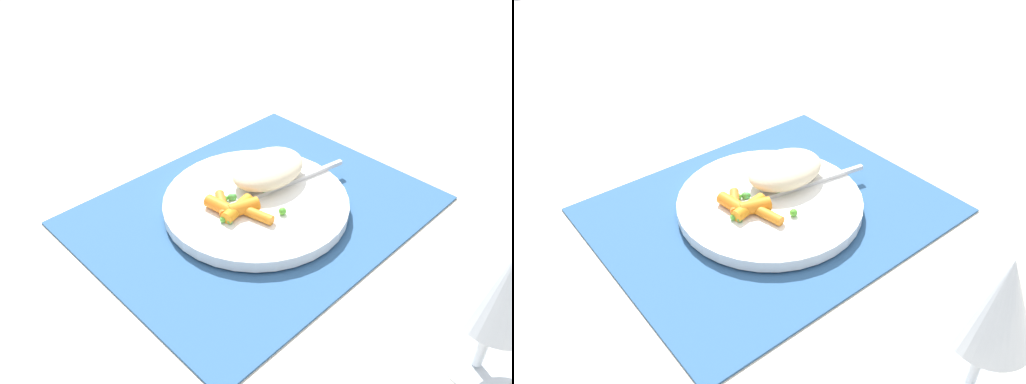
% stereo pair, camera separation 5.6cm
% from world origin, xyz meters
% --- Properties ---
extents(ground_plane, '(2.40, 2.40, 0.00)m').
position_xyz_m(ground_plane, '(0.00, 0.00, 0.00)').
color(ground_plane, beige).
extents(placemat, '(0.43, 0.35, 0.01)m').
position_xyz_m(placemat, '(0.00, 0.00, 0.00)').
color(placemat, '#2D5684').
rests_on(placemat, ground_plane).
extents(plate, '(0.24, 0.24, 0.02)m').
position_xyz_m(plate, '(0.00, 0.00, 0.01)').
color(plate, white).
rests_on(plate, placemat).
extents(rice_mound, '(0.11, 0.08, 0.04)m').
position_xyz_m(rice_mound, '(-0.04, -0.02, 0.04)').
color(rice_mound, beige).
rests_on(rice_mound, plate).
extents(carrot_portion, '(0.05, 0.09, 0.02)m').
position_xyz_m(carrot_portion, '(0.04, 0.00, 0.03)').
color(carrot_portion, orange).
rests_on(carrot_portion, plate).
extents(pea_scatter, '(0.08, 0.09, 0.01)m').
position_xyz_m(pea_scatter, '(0.02, 0.00, 0.03)').
color(pea_scatter, green).
rests_on(pea_scatter, plate).
extents(fork, '(0.20, 0.05, 0.01)m').
position_xyz_m(fork, '(-0.03, 0.00, 0.02)').
color(fork, silver).
rests_on(fork, plate).
extents(wine_glass, '(0.07, 0.07, 0.16)m').
position_xyz_m(wine_glass, '(0.02, 0.32, 0.11)').
color(wine_glass, silver).
rests_on(wine_glass, ground_plane).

